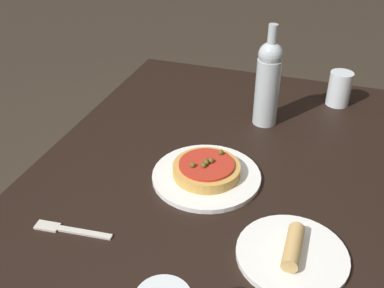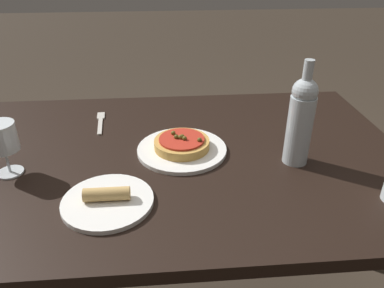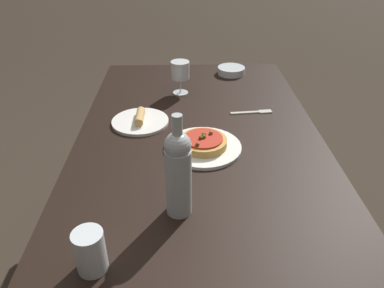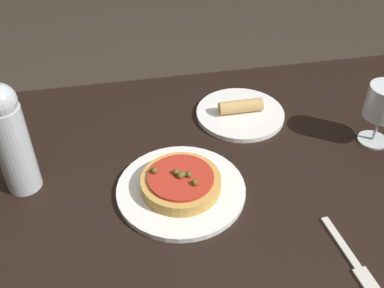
# 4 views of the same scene
# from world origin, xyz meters

# --- Properties ---
(ground_plane) EXTENTS (14.00, 14.00, 0.00)m
(ground_plane) POSITION_xyz_m (0.00, 0.00, 0.00)
(ground_plane) COLOR #382D23
(dining_table) EXTENTS (1.51, 0.90, 0.77)m
(dining_table) POSITION_xyz_m (0.00, 0.00, 0.68)
(dining_table) COLOR black
(dining_table) RESTS_ON ground_plane
(dinner_plate) EXTENTS (0.27, 0.27, 0.01)m
(dinner_plate) POSITION_xyz_m (0.09, 0.01, 0.77)
(dinner_plate) COLOR white
(dinner_plate) RESTS_ON dining_table
(pizza) EXTENTS (0.16, 0.16, 0.04)m
(pizza) POSITION_xyz_m (0.09, 0.01, 0.80)
(pizza) COLOR gold
(pizza) RESTS_ON dinner_plate
(wine_glass) EXTENTS (0.08, 0.08, 0.15)m
(wine_glass) POSITION_xyz_m (-0.38, -0.07, 0.87)
(wine_glass) COLOR silver
(wine_glass) RESTS_ON dining_table
(wine_bottle) EXTENTS (0.07, 0.07, 0.30)m
(wine_bottle) POSITION_xyz_m (0.41, -0.07, 0.90)
(wine_bottle) COLOR #B2BCC1
(wine_bottle) RESTS_ON dining_table
(water_cup) EXTENTS (0.07, 0.07, 0.11)m
(water_cup) POSITION_xyz_m (0.60, -0.27, 0.82)
(water_cup) COLOR silver
(water_cup) RESTS_ON dining_table
(side_bowl) EXTENTS (0.14, 0.14, 0.03)m
(side_bowl) POSITION_xyz_m (-0.62, 0.19, 0.79)
(side_bowl) COLOR silver
(side_bowl) RESTS_ON dining_table
(fork) EXTENTS (0.04, 0.17, 0.00)m
(fork) POSITION_xyz_m (-0.18, 0.23, 0.77)
(fork) COLOR beige
(fork) RESTS_ON dining_table
(side_plate) EXTENTS (0.22, 0.22, 0.04)m
(side_plate) POSITION_xyz_m (-0.10, -0.23, 0.78)
(side_plate) COLOR white
(side_plate) RESTS_ON dining_table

